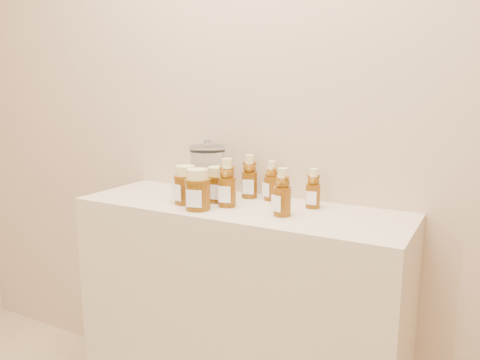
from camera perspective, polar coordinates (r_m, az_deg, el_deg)
The scene contains 11 objects.
wall_back at distance 1.79m, azimuth 2.98°, elevation 12.38°, with size 3.50×0.02×2.70m, color tan.
display_table at distance 1.83m, azimuth -0.17°, elevation -16.93°, with size 1.20×0.40×0.90m, color tan.
bear_bottle_back_left at distance 1.77m, azimuth 1.17°, elevation 0.78°, with size 0.06×0.06×0.19m, color #592E07, non-canonical shape.
bear_bottle_back_mid at distance 1.73m, azimuth 3.86°, elevation 0.22°, with size 0.06×0.06×0.17m, color #592E07, non-canonical shape.
bear_bottle_back_right at distance 1.64m, azimuth 8.92°, elevation -0.70°, with size 0.05×0.05×0.16m, color #592E07, non-canonical shape.
bear_bottle_front_left at distance 1.63m, azimuth -1.58°, elevation 0.06°, with size 0.07×0.07×0.19m, color #592E07, non-canonical shape.
bear_bottle_front_right at distance 1.52m, azimuth 5.20°, elevation -1.10°, with size 0.06×0.06×0.18m, color #592E07, non-canonical shape.
honey_jar_left at distance 1.69m, azimuth -6.60°, elevation -0.58°, with size 0.09×0.09×0.14m, color #592E07, non-canonical shape.
honey_jar_back at distance 1.71m, azimuth -2.82°, elevation -0.53°, with size 0.08×0.08×0.13m, color #592E07, non-canonical shape.
honey_jar_front at distance 1.60m, azimuth -5.17°, elevation -1.16°, with size 0.09×0.09×0.14m, color #592E07, non-canonical shape.
glass_canister at distance 1.81m, azimuth -3.96°, elevation 1.43°, with size 0.14×0.14×0.21m, color white, non-canonical shape.
Camera 1 is at (0.78, 0.14, 1.31)m, focal length 35.00 mm.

